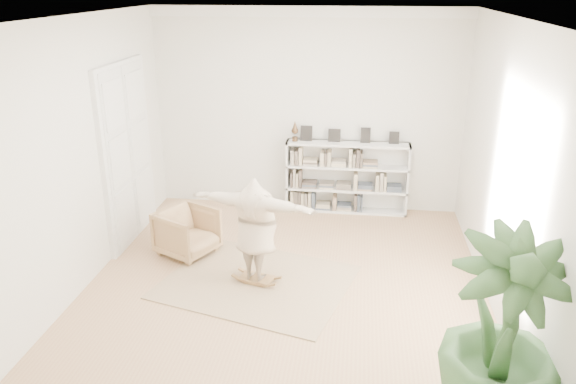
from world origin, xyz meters
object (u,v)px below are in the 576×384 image
Objects in this scene: bookshelf at (346,178)px; rocker_board at (257,278)px; person at (256,227)px; houseplant at (502,337)px; armchair at (187,232)px.

bookshelf reaches higher than rocker_board.
person is 0.92× the size of houseplant.
rocker_board is at bearing -95.04° from armchair.
bookshelf is 5.42m from houseplant.
bookshelf reaches higher than person.
bookshelf is 4.20× the size of rocker_board.
bookshelf is 2.75× the size of armchair.
armchair is at bearing -139.01° from bookshelf.
rocker_board is 3.71m from houseplant.
person is at bearing 15.37° from rocker_board.
bookshelf is 3.05m from person.
bookshelf is 1.20× the size of person.
houseplant reaches higher than armchair.
bookshelf reaches higher than armchair.
rocker_board is 0.29× the size of person.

